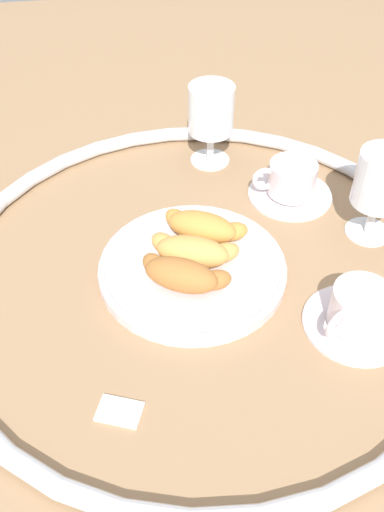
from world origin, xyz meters
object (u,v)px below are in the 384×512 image
object	(u,v)px
croissant_small	(192,249)
juice_glass_left	(211,111)
pastry_plate	(192,266)
croissant_large	(182,274)
coffee_cup_far	(291,183)
croissant_extra	(203,226)
juice_glass_right	(381,182)
coffee_cup_near	(358,312)
sugar_packet	(119,411)

from	to	relation	value
croissant_small	juice_glass_left	xyz separation A→B (m)	(0.07, 0.26, 0.06)
pastry_plate	croissant_large	distance (m)	0.05
coffee_cup_far	juice_glass_left	bearing A→B (deg)	132.32
croissant_extra	juice_glass_right	size ratio (longest dim) A/B	0.88
pastry_plate	croissant_small	world-z (taller)	croissant_small
coffee_cup_near	croissant_small	bearing A→B (deg)	145.16
juice_glass_left	juice_glass_right	xyz separation A→B (m)	(0.20, -0.23, -0.00)
croissant_large	coffee_cup_far	distance (m)	0.28
juice_glass_right	coffee_cup_far	bearing A→B (deg)	131.01
pastry_plate	croissant_extra	size ratio (longest dim) A/B	2.13
pastry_plate	juice_glass_left	xyz separation A→B (m)	(0.07, 0.27, 0.08)
coffee_cup_far	juice_glass_left	world-z (taller)	juice_glass_left
juice_glass_left	coffee_cup_far	bearing A→B (deg)	-47.68
croissant_extra	juice_glass_right	world-z (taller)	juice_glass_right
coffee_cup_far	sugar_packet	xyz separation A→B (m)	(-0.30, -0.36, -0.02)
juice_glass_left	juice_glass_right	world-z (taller)	same
croissant_large	coffee_cup_near	distance (m)	0.23
croissant_small	juice_glass_left	world-z (taller)	juice_glass_left
croissant_small	coffee_cup_near	size ratio (longest dim) A/B	0.94
coffee_cup_near	coffee_cup_far	world-z (taller)	same
coffee_cup_far	juice_glass_right	world-z (taller)	juice_glass_right
croissant_extra	coffee_cup_near	xyz separation A→B (m)	(0.17, -0.18, -0.01)
pastry_plate	croissant_small	xyz separation A→B (m)	(0.00, 0.00, 0.03)
croissant_large	juice_glass_right	size ratio (longest dim) A/B	0.87
coffee_cup_far	juice_glass_right	bearing A→B (deg)	-48.99
croissant_large	juice_glass_left	world-z (taller)	juice_glass_left
croissant_large	sugar_packet	bearing A→B (deg)	-119.87
coffee_cup_far	sugar_packet	bearing A→B (deg)	-129.98
juice_glass_left	juice_glass_right	bearing A→B (deg)	-48.29
coffee_cup_near	sugar_packet	distance (m)	0.32
croissant_small	sugar_packet	bearing A→B (deg)	-118.82
coffee_cup_near	coffee_cup_far	bearing A→B (deg)	91.67
croissant_small	juice_glass_right	size ratio (longest dim) A/B	0.92
croissant_large	coffee_cup_far	size ratio (longest dim) A/B	0.90
croissant_large	coffee_cup_far	xyz separation A→B (m)	(0.20, 0.19, -0.01)
coffee_cup_far	croissant_large	bearing A→B (deg)	-136.93
pastry_plate	coffee_cup_near	xyz separation A→B (m)	(0.19, -0.13, 0.02)
croissant_small	croissant_extra	xyz separation A→B (m)	(0.02, 0.05, 0.00)
juice_glass_right	juice_glass_left	bearing A→B (deg)	131.71
croissant_small	coffee_cup_near	world-z (taller)	croissant_small
coffee_cup_near	sugar_packet	size ratio (longest dim) A/B	2.72
coffee_cup_near	juice_glass_left	xyz separation A→B (m)	(-0.12, 0.40, 0.07)
juice_glass_right	croissant_large	bearing A→B (deg)	-164.22
pastry_plate	coffee_cup_far	xyz separation A→B (m)	(0.18, 0.15, 0.02)
coffee_cup_near	pastry_plate	bearing A→B (deg)	145.92
croissant_extra	juice_glass_right	distance (m)	0.26
juice_glass_left	sugar_packet	size ratio (longest dim) A/B	2.80
croissant_small	coffee_cup_far	xyz separation A→B (m)	(0.18, 0.14, -0.01)
pastry_plate	coffee_cup_near	distance (m)	0.23
croissant_small	croissant_extra	size ratio (longest dim) A/B	1.05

